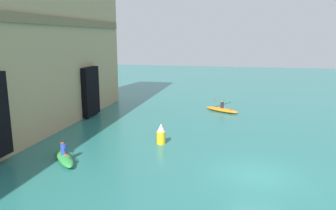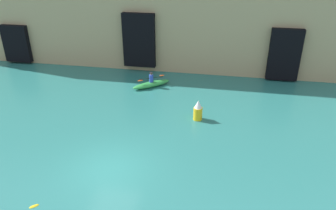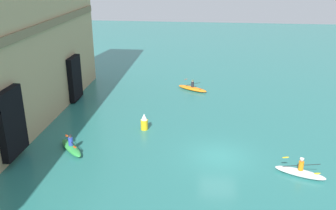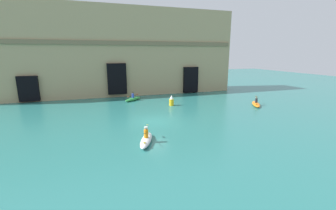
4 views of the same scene
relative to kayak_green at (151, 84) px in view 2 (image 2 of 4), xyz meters
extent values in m
plane|color=#28706B|center=(0.26, -10.28, -0.25)|extent=(120.00, 120.00, 0.00)
cube|color=black|center=(-13.16, 3.21, 1.58)|extent=(2.44, 0.70, 3.32)
cube|color=black|center=(-1.72, 3.21, 2.46)|extent=(2.70, 0.70, 4.49)
cube|color=black|center=(10.01, 3.21, 1.91)|extent=(2.42, 0.70, 4.11)
ellipsoid|color=yellow|center=(-1.30, -14.32, 0.81)|extent=(0.32, 0.47, 0.19)
ellipsoid|color=green|center=(0.00, 0.00, -0.04)|extent=(2.83, 2.58, 0.41)
cylinder|color=#2D47B7|center=(0.00, 0.00, 0.45)|extent=(0.32, 0.32, 0.58)
sphere|color=#9E704C|center=(0.00, 0.00, 0.83)|extent=(0.19, 0.19, 0.19)
cylinder|color=#232328|center=(0.00, 0.00, 0.91)|extent=(0.24, 0.24, 0.06)
cylinder|color=black|center=(0.00, 0.00, 0.48)|extent=(1.68, 1.29, 0.14)
ellipsoid|color=#D84C19|center=(-0.73, -0.56, 0.43)|extent=(0.46, 0.41, 0.07)
ellipsoid|color=#D84C19|center=(0.73, 0.56, 0.52)|extent=(0.46, 0.41, 0.07)
cylinder|color=yellow|center=(4.06, -4.49, 0.16)|extent=(0.57, 0.57, 0.82)
cone|color=white|center=(4.06, -4.49, 0.82)|extent=(0.48, 0.48, 0.51)
camera|label=1|loc=(-15.37, -9.24, 6.48)|focal=35.00mm
camera|label=2|loc=(5.50, -22.69, 10.00)|focal=35.00mm
camera|label=3|loc=(-22.45, -9.34, 12.18)|focal=40.00mm
camera|label=4|loc=(-4.94, -30.25, 6.12)|focal=24.00mm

